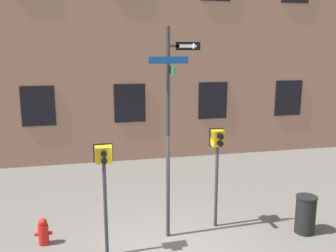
{
  "coord_description": "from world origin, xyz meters",
  "views": [
    {
      "loc": [
        -1.69,
        -7.26,
        4.52
      ],
      "look_at": [
        0.12,
        0.89,
        2.74
      ],
      "focal_mm": 40.0,
      "sensor_mm": 36.0,
      "label": 1
    }
  ],
  "objects_px": {
    "pedestrian_signal_left": "(104,170)",
    "trash_bin": "(305,214)",
    "street_sign_pole": "(170,121)",
    "fire_hydrant": "(43,232)",
    "pedestrian_signal_right": "(217,152)"
  },
  "relations": [
    {
      "from": "pedestrian_signal_left",
      "to": "trash_bin",
      "type": "relative_size",
      "value": 2.66
    },
    {
      "from": "street_sign_pole",
      "to": "trash_bin",
      "type": "height_order",
      "value": "street_sign_pole"
    },
    {
      "from": "street_sign_pole",
      "to": "fire_hydrant",
      "type": "height_order",
      "value": "street_sign_pole"
    },
    {
      "from": "pedestrian_signal_right",
      "to": "fire_hydrant",
      "type": "xyz_separation_m",
      "value": [
        -4.21,
        0.02,
        -1.67
      ]
    },
    {
      "from": "trash_bin",
      "to": "fire_hydrant",
      "type": "bearing_deg",
      "value": 172.61
    },
    {
      "from": "pedestrian_signal_left",
      "to": "trash_bin",
      "type": "bearing_deg",
      "value": -0.05
    },
    {
      "from": "pedestrian_signal_left",
      "to": "trash_bin",
      "type": "height_order",
      "value": "pedestrian_signal_left"
    },
    {
      "from": "street_sign_pole",
      "to": "fire_hydrant",
      "type": "relative_size",
      "value": 7.72
    },
    {
      "from": "fire_hydrant",
      "to": "trash_bin",
      "type": "relative_size",
      "value": 0.68
    },
    {
      "from": "street_sign_pole",
      "to": "pedestrian_signal_left",
      "type": "relative_size",
      "value": 1.97
    },
    {
      "from": "pedestrian_signal_left",
      "to": "fire_hydrant",
      "type": "bearing_deg",
      "value": 150.21
    },
    {
      "from": "street_sign_pole",
      "to": "pedestrian_signal_left",
      "type": "height_order",
      "value": "street_sign_pole"
    },
    {
      "from": "street_sign_pole",
      "to": "fire_hydrant",
      "type": "xyz_separation_m",
      "value": [
        -2.96,
        0.26,
        -2.55
      ]
    },
    {
      "from": "pedestrian_signal_right",
      "to": "fire_hydrant",
      "type": "relative_size",
      "value": 3.97
    },
    {
      "from": "pedestrian_signal_right",
      "to": "fire_hydrant",
      "type": "bearing_deg",
      "value": 179.77
    }
  ]
}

